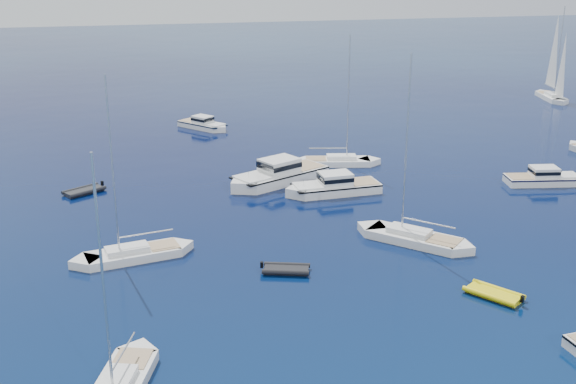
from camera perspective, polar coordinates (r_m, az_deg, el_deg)
ground at (r=41.51m, az=10.26°, el=-13.66°), size 400.00×400.00×0.00m
motor_cruiser_centre at (r=68.35m, az=3.61°, el=-0.10°), size 10.07×3.56×2.60m
motor_cruiser_far_r at (r=75.46m, az=19.78°, el=0.63°), size 8.86×4.04×2.24m
motor_cruiser_distant at (r=71.37m, az=-0.85°, el=0.76°), size 12.26×8.55×3.12m
motor_cruiser_horizon at (r=94.00m, az=-6.74°, el=5.06°), size 7.00×7.78×2.11m
sailboat_mid_r at (r=57.83m, az=9.98°, el=-3.96°), size 9.26×9.44×15.42m
sailboat_mid_l at (r=55.28m, az=-12.25°, el=-5.21°), size 10.20×4.48×14.53m
sailboat_centre at (r=77.63m, az=3.98°, el=2.21°), size 10.10×4.50×14.39m
sailboat_sails_far at (r=119.36m, az=20.25°, el=6.95°), size 4.47×10.35×14.76m
tender_yellow at (r=50.31m, az=16.07°, el=-8.03°), size 4.03×4.48×0.95m
tender_grey_near at (r=51.85m, az=-0.14°, el=-6.41°), size 3.98×2.96×0.95m
tender_grey_far at (r=71.03m, az=-15.95°, el=-0.08°), size 4.56×3.99×0.95m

